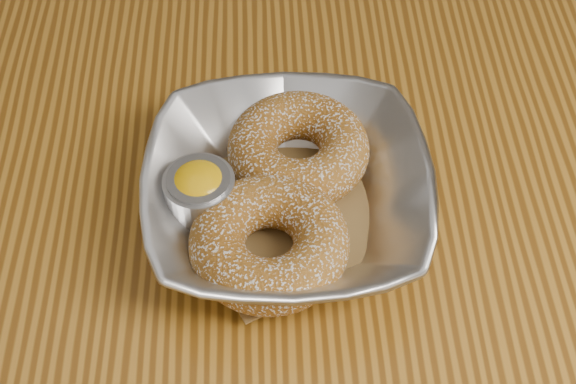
{
  "coord_description": "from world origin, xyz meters",
  "views": [
    {
      "loc": [
        -0.1,
        -0.42,
        1.24
      ],
      "look_at": [
        -0.08,
        -0.06,
        0.78
      ],
      "focal_mm": 50.0,
      "sensor_mm": 36.0,
      "label": 1
    }
  ],
  "objects_px": {
    "donut_back": "(298,149)",
    "serving_bowl": "(288,195)",
    "donut_front": "(269,242)",
    "ramekin": "(200,195)",
    "table": "(378,226)"
  },
  "relations": [
    {
      "from": "serving_bowl",
      "to": "table",
      "type": "bearing_deg",
      "value": 34.87
    },
    {
      "from": "donut_back",
      "to": "donut_front",
      "type": "relative_size",
      "value": 0.97
    },
    {
      "from": "donut_back",
      "to": "ramekin",
      "type": "bearing_deg",
      "value": -147.97
    },
    {
      "from": "table",
      "to": "serving_bowl",
      "type": "distance_m",
      "value": 0.16
    },
    {
      "from": "serving_bowl",
      "to": "donut_front",
      "type": "bearing_deg",
      "value": -108.48
    },
    {
      "from": "serving_bowl",
      "to": "ramekin",
      "type": "height_order",
      "value": "ramekin"
    },
    {
      "from": "table",
      "to": "serving_bowl",
      "type": "xyz_separation_m",
      "value": [
        -0.08,
        -0.06,
        0.12
      ]
    },
    {
      "from": "donut_back",
      "to": "donut_front",
      "type": "xyz_separation_m",
      "value": [
        -0.02,
        -0.09,
        0.0
      ]
    },
    {
      "from": "donut_back",
      "to": "serving_bowl",
      "type": "bearing_deg",
      "value": -102.74
    },
    {
      "from": "table",
      "to": "donut_back",
      "type": "bearing_deg",
      "value": -167.9
    },
    {
      "from": "donut_back",
      "to": "ramekin",
      "type": "xyz_separation_m",
      "value": [
        -0.07,
        -0.05,
        0.0
      ]
    },
    {
      "from": "donut_front",
      "to": "serving_bowl",
      "type": "bearing_deg",
      "value": 71.52
    },
    {
      "from": "table",
      "to": "ramekin",
      "type": "height_order",
      "value": "ramekin"
    },
    {
      "from": "serving_bowl",
      "to": "donut_front",
      "type": "xyz_separation_m",
      "value": [
        -0.01,
        -0.04,
        0.0
      ]
    },
    {
      "from": "table",
      "to": "serving_bowl",
      "type": "bearing_deg",
      "value": -145.13
    }
  ]
}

